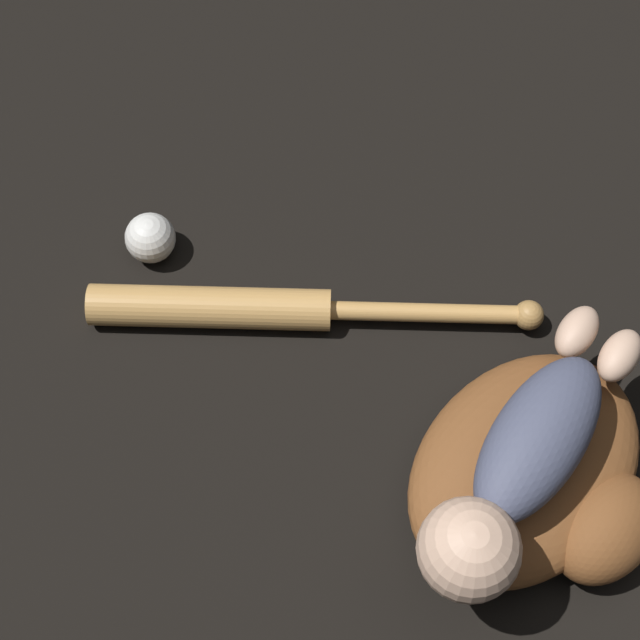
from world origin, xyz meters
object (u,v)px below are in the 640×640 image
at_px(baby_figure, 519,470).
at_px(baseball, 150,238).
at_px(baseball_bat, 256,309).
at_px(baseball_glove, 538,477).

distance_m(baby_figure, baseball, 0.59).
distance_m(baby_figure, baseball_bat, 0.41).
bearing_deg(baseball_bat, baby_figure, 110.49).
bearing_deg(baseball_glove, baseball_bat, -63.16).
distance_m(baseball_glove, baby_figure, 0.11).
xyz_separation_m(baby_figure, baseball_bat, (0.14, -0.37, -0.11)).
bearing_deg(baseball_bat, baseball_glove, 116.84).
bearing_deg(baseball, baseball_glove, 116.59).
distance_m(baseball_glove, baseball_bat, 0.41).
relative_size(baseball_glove, baby_figure, 1.02).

